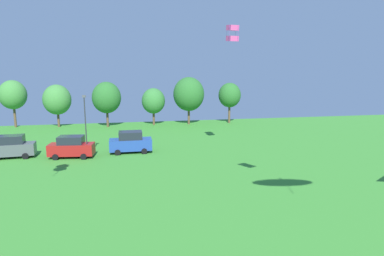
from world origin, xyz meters
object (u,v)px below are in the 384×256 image
at_px(parked_car_leftmost, 12,147).
at_px(treeline_tree_5, 230,95).
at_px(treeline_tree_2, 107,98).
at_px(kite_flying_4, 232,33).
at_px(treeline_tree_1, 57,100).
at_px(treeline_tree_4, 189,94).
at_px(treeline_tree_3, 153,101).
at_px(light_post_1, 86,123).
at_px(parked_car_third_from_left, 131,142).
at_px(parked_car_second_from_left, 71,147).
at_px(treeline_tree_0, 13,95).

xyz_separation_m(parked_car_leftmost, treeline_tree_5, (28.72, 16.77, 3.45)).
xyz_separation_m(parked_car_leftmost, treeline_tree_2, (8.87, 16.62, 3.42)).
relative_size(kite_flying_4, treeline_tree_5, 0.24).
xyz_separation_m(treeline_tree_1, treeline_tree_5, (27.43, -1.19, 0.35)).
xyz_separation_m(kite_flying_4, treeline_tree_4, (-0.82, 20.94, -7.87)).
xyz_separation_m(treeline_tree_3, treeline_tree_4, (5.72, -0.34, 1.03)).
bearing_deg(treeline_tree_3, parked_car_leftmost, -133.25).
height_order(light_post_1, treeline_tree_3, light_post_1).
distance_m(parked_car_third_from_left, treeline_tree_3, 17.77).
bearing_deg(light_post_1, parked_car_third_from_left, 16.84).
distance_m(light_post_1, treeline_tree_1, 20.42).
distance_m(parked_car_second_from_left, treeline_tree_2, 18.14).
height_order(parked_car_leftmost, treeline_tree_4, treeline_tree_4).
height_order(parked_car_second_from_left, treeline_tree_5, treeline_tree_5).
distance_m(kite_flying_4, treeline_tree_2, 26.23).
bearing_deg(treeline_tree_0, kite_flying_4, -39.48).
xyz_separation_m(parked_car_third_from_left, treeline_tree_2, (-3.51, 16.62, 3.42)).
xyz_separation_m(light_post_1, treeline_tree_0, (-13.16, 20.33, 1.33)).
height_order(treeline_tree_2, treeline_tree_4, treeline_tree_4).
height_order(kite_flying_4, parked_car_second_from_left, kite_flying_4).
bearing_deg(parked_car_leftmost, treeline_tree_5, 25.67).
relative_size(parked_car_leftmost, treeline_tree_0, 0.64).
height_order(kite_flying_4, treeline_tree_4, kite_flying_4).
xyz_separation_m(treeline_tree_1, treeline_tree_4, (20.57, -1.14, 0.63)).
relative_size(parked_car_third_from_left, treeline_tree_2, 0.66).
height_order(light_post_1, treeline_tree_1, light_post_1).
xyz_separation_m(parked_car_second_from_left, parked_car_third_from_left, (6.19, 0.99, 0.04)).
height_order(kite_flying_4, light_post_1, kite_flying_4).
bearing_deg(light_post_1, treeline_tree_0, 122.92).
bearing_deg(treeline_tree_0, treeline_tree_1, -8.48).
relative_size(light_post_1, treeline_tree_3, 1.12).
height_order(treeline_tree_1, treeline_tree_5, treeline_tree_5).
distance_m(parked_car_leftmost, treeline_tree_2, 19.14).
relative_size(treeline_tree_0, treeline_tree_2, 1.04).
height_order(treeline_tree_2, treeline_tree_5, treeline_tree_2).
height_order(parked_car_leftmost, treeline_tree_2, treeline_tree_2).
relative_size(parked_car_leftmost, treeline_tree_2, 0.67).
xyz_separation_m(kite_flying_4, treeline_tree_1, (-21.39, 22.09, -8.51)).
distance_m(kite_flying_4, parked_car_leftmost, 25.81).
distance_m(parked_car_third_from_left, treeline_tree_1, 21.34).
height_order(treeline_tree_0, treeline_tree_4, treeline_tree_4).
xyz_separation_m(treeline_tree_2, treeline_tree_5, (19.85, 0.15, 0.03)).
height_order(parked_car_second_from_left, treeline_tree_0, treeline_tree_0).
relative_size(light_post_1, treeline_tree_0, 0.91).
relative_size(treeline_tree_1, treeline_tree_5, 0.99).
bearing_deg(kite_flying_4, treeline_tree_2, 123.65).
bearing_deg(treeline_tree_4, parked_car_third_from_left, -119.40).
distance_m(light_post_1, treeline_tree_3, 20.32).
bearing_deg(parked_car_third_from_left, light_post_1, -163.91).
bearing_deg(treeline_tree_1, kite_flying_4, -45.92).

